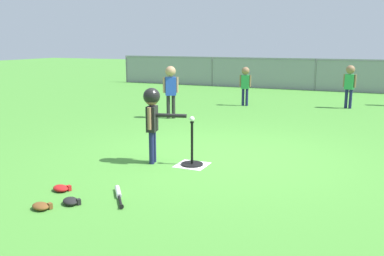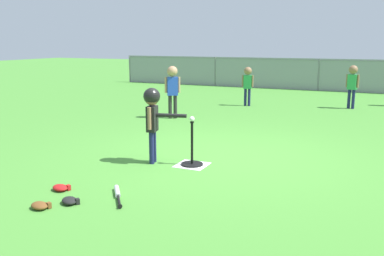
% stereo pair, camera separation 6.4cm
% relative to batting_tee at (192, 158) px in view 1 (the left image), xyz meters
% --- Properties ---
extents(ground_plane, '(60.00, 60.00, 0.00)m').
position_rel_batting_tee_xyz_m(ground_plane, '(0.26, 0.59, -0.10)').
color(ground_plane, '#478C33').
extents(home_plate, '(0.44, 0.44, 0.01)m').
position_rel_batting_tee_xyz_m(home_plate, '(0.00, 0.00, -0.10)').
color(home_plate, white).
rests_on(home_plate, ground_plane).
extents(batting_tee, '(0.32, 0.32, 0.64)m').
position_rel_batting_tee_xyz_m(batting_tee, '(0.00, 0.00, 0.00)').
color(batting_tee, black).
rests_on(batting_tee, ground_plane).
extents(baseball_on_tee, '(0.07, 0.07, 0.07)m').
position_rel_batting_tee_xyz_m(baseball_on_tee, '(0.00, 0.00, 0.58)').
color(baseball_on_tee, white).
rests_on(baseball_on_tee, batting_tee).
extents(batter_child, '(0.63, 0.31, 1.11)m').
position_rel_batting_tee_xyz_m(batter_child, '(-0.57, -0.12, 0.69)').
color(batter_child, '#191E4C').
rests_on(batter_child, ground_plane).
extents(fielder_deep_center, '(0.33, 0.23, 1.14)m').
position_rel_batting_tee_xyz_m(fielder_deep_center, '(1.67, 6.53, 0.64)').
color(fielder_deep_center, '#191E4C').
rests_on(fielder_deep_center, ground_plane).
extents(fielder_deep_right, '(0.32, 0.25, 1.21)m').
position_rel_batting_tee_xyz_m(fielder_deep_right, '(-1.98, 3.28, 0.68)').
color(fielder_deep_right, '#262626').
rests_on(fielder_deep_right, ground_plane).
extents(fielder_near_right, '(0.31, 0.21, 1.07)m').
position_rel_batting_tee_xyz_m(fielder_near_right, '(-0.98, 5.86, 0.59)').
color(fielder_near_right, '#191E4C').
rests_on(fielder_near_right, ground_plane).
extents(spare_bat_silver, '(0.43, 0.54, 0.06)m').
position_rel_batting_tee_xyz_m(spare_bat_silver, '(-0.27, -1.50, -0.07)').
color(spare_bat_silver, silver).
rests_on(spare_bat_silver, ground_plane).
extents(glove_by_plate, '(0.27, 0.26, 0.07)m').
position_rel_batting_tee_xyz_m(glove_by_plate, '(-0.62, -1.92, -0.06)').
color(glove_by_plate, black).
rests_on(glove_by_plate, ground_plane).
extents(glove_near_bats, '(0.26, 0.22, 0.07)m').
position_rel_batting_tee_xyz_m(glove_near_bats, '(-1.00, -1.63, -0.06)').
color(glove_near_bats, '#B21919').
rests_on(glove_near_bats, ground_plane).
extents(glove_tossed_aside, '(0.26, 0.22, 0.07)m').
position_rel_batting_tee_xyz_m(glove_tossed_aside, '(-0.81, -2.16, -0.06)').
color(glove_tossed_aside, brown).
rests_on(glove_tossed_aside, ground_plane).
extents(outfield_fence, '(16.06, 0.06, 1.15)m').
position_rel_batting_tee_xyz_m(outfield_fence, '(0.26, 10.45, 0.52)').
color(outfield_fence, slate).
rests_on(outfield_fence, ground_plane).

